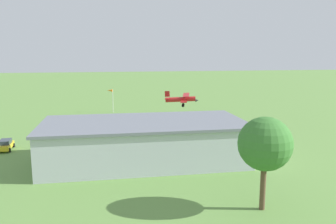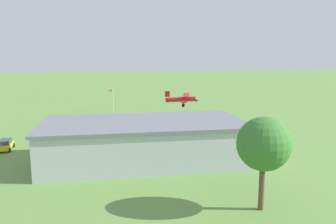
% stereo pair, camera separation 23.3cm
% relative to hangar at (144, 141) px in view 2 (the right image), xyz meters
% --- Properties ---
extents(ground_plane, '(400.00, 400.00, 0.00)m').
position_rel_hangar_xyz_m(ground_plane, '(-4.81, -29.47, -2.80)').
color(ground_plane, '#608C42').
extents(hangar, '(27.51, 13.76, 5.58)m').
position_rel_hangar_xyz_m(hangar, '(0.00, 0.00, 0.00)').
color(hangar, '#B7BCC6').
rests_on(hangar, ground_plane).
extents(biplane, '(7.86, 7.79, 3.56)m').
position_rel_hangar_xyz_m(biplane, '(-12.20, -30.19, 1.51)').
color(biplane, '#B21E1E').
extents(car_red, '(2.47, 4.45, 1.62)m').
position_rel_hangar_xyz_m(car_red, '(12.78, -11.46, -1.96)').
color(car_red, red).
rests_on(car_red, ground_plane).
extents(car_yellow, '(2.05, 4.24, 1.61)m').
position_rel_hangar_xyz_m(car_yellow, '(20.30, -9.21, -1.97)').
color(car_yellow, gold).
rests_on(car_yellow, ground_plane).
extents(person_walking_on_apron, '(0.44, 0.44, 1.73)m').
position_rel_hangar_xyz_m(person_walking_on_apron, '(-12.49, -13.03, -1.93)').
color(person_walking_on_apron, '#33723F').
rests_on(person_walking_on_apron, ground_plane).
extents(person_at_fence_line, '(0.52, 0.52, 1.57)m').
position_rel_hangar_xyz_m(person_at_fence_line, '(-13.78, -12.29, -2.02)').
color(person_at_fence_line, navy).
rests_on(person_at_fence_line, ground_plane).
extents(person_crossing_taxiway, '(0.50, 0.50, 1.71)m').
position_rel_hangar_xyz_m(person_crossing_taxiway, '(-1.83, -14.89, -1.95)').
color(person_crossing_taxiway, orange).
rests_on(person_crossing_taxiway, ground_plane).
extents(tree_behind_hangar_right, '(5.04, 5.04, 8.94)m').
position_rel_hangar_xyz_m(tree_behind_hangar_right, '(-9.22, 16.73, 3.58)').
color(tree_behind_hangar_right, brown).
rests_on(tree_behind_hangar_right, ground_plane).
extents(windsock, '(1.47, 0.93, 5.79)m').
position_rel_hangar_xyz_m(windsock, '(3.72, -40.42, 2.30)').
color(windsock, silver).
rests_on(windsock, ground_plane).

